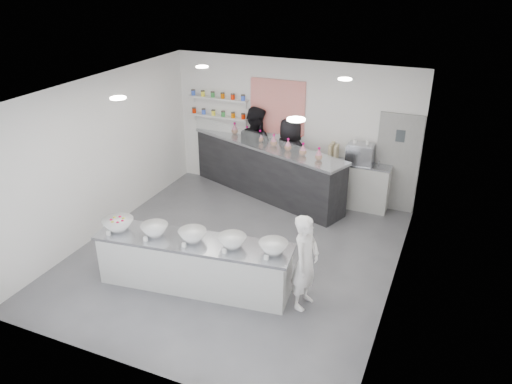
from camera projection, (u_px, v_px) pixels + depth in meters
floor at (235, 255)px, 9.02m from camera, size 6.00×6.00×0.00m
ceiling at (232, 91)px, 7.75m from camera, size 6.00×6.00×0.00m
back_wall at (292, 129)px, 10.89m from camera, size 5.50×0.00×5.50m
left_wall at (101, 156)px, 9.36m from camera, size 0.00×6.00×6.00m
right_wall at (401, 208)px, 7.41m from camera, size 0.00×6.00×6.00m
back_door at (397, 163)px, 10.24m from camera, size 0.88×0.04×2.10m
pattern_panel at (277, 107)px, 10.80m from camera, size 1.25×0.03×1.20m
jar_shelf_lower at (219, 116)px, 11.39m from camera, size 1.45×0.22×0.04m
jar_shelf_upper at (218, 98)px, 11.21m from camera, size 1.45×0.22×0.04m
preserve_jars at (218, 105)px, 11.25m from camera, size 1.45×0.10×0.56m
downlight_0 at (118, 98)px, 7.43m from camera, size 0.24×0.24×0.02m
downlight_1 at (296, 119)px, 6.43m from camera, size 0.24×0.24×0.02m
downlight_2 at (202, 67)px, 9.59m from camera, size 0.24×0.24×0.02m
downlight_3 at (345, 79)px, 8.60m from camera, size 0.24×0.24×0.02m
prep_counter at (194, 264)px, 7.98m from camera, size 3.23×1.11×0.86m
back_bar at (267, 170)px, 11.09m from camera, size 3.91×2.03×1.21m
sneeze_guard at (256, 141)px, 10.54m from camera, size 3.62×1.36×0.33m
espresso_ledge at (357, 185)px, 10.58m from camera, size 1.35×0.43×1.01m
espresso_machine at (360, 154)px, 10.27m from camera, size 0.54×0.37×0.41m
cup_stacks at (333, 152)px, 10.49m from camera, size 0.25×0.24×0.33m
prep_bowls at (192, 236)px, 7.76m from camera, size 3.09×0.92×0.18m
label_cards at (170, 255)px, 7.36m from camera, size 2.66×0.04×0.07m
cookie_bags at (267, 138)px, 10.78m from camera, size 2.82×1.17×0.27m
woman_prep at (305, 262)px, 7.41m from camera, size 0.44×0.61×1.54m
staff_left at (255, 149)px, 11.28m from camera, size 1.15×1.03×1.94m
staff_right at (289, 157)px, 11.02m from camera, size 1.01×0.83×1.78m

